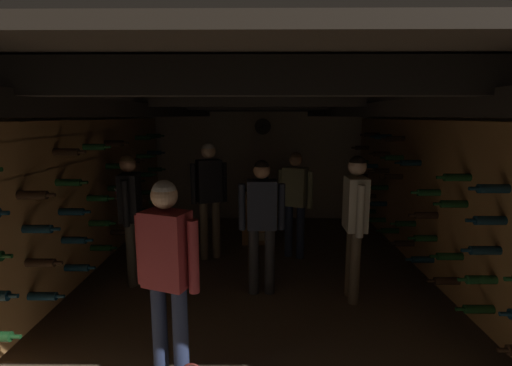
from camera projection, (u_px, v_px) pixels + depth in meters
name	position (u px, v px, depth m)	size (l,w,h in m)	color
ground_plane	(257.00, 286.00, 4.74)	(8.40, 8.40, 0.00)	#7A6651
room_shell	(258.00, 171.00, 4.77)	(4.72, 6.52, 2.41)	beige
wine_crate_stack	(258.00, 216.00, 6.31)	(0.52, 0.35, 0.90)	olive
display_bottle	(266.00, 182.00, 6.17)	(0.08, 0.08, 0.35)	#0F2838
person_host_center	(262.00, 215.00, 4.39)	(0.54, 0.23, 1.61)	#2D2D33
person_guest_far_right	(295.00, 195.00, 5.56)	(0.49, 0.35, 1.59)	#232D4C
person_guest_mid_left	(130.00, 207.00, 4.67)	(0.35, 0.54, 1.64)	#4C473D
person_guest_mid_right	(355.00, 214.00, 4.23)	(0.22, 0.54, 1.67)	brown
person_guest_near_left	(167.00, 265.00, 2.86)	(0.51, 0.32, 1.64)	#232D4C
person_guest_far_left	(209.00, 189.00, 5.50)	(0.50, 0.41, 1.72)	brown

